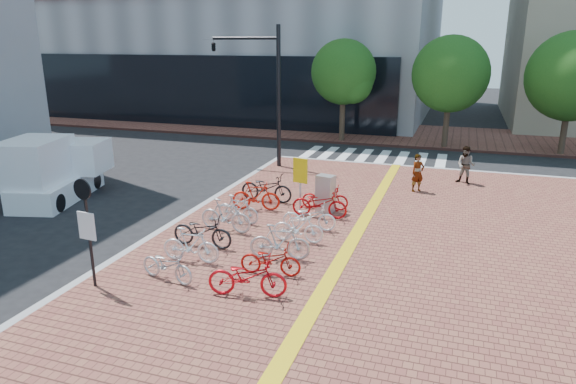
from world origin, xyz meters
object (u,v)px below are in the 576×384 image
(bike_4, at_px, (238,209))
(notice_sign, at_px, (87,220))
(bike_7, at_px, (247,276))
(yellow_sign, at_px, (300,176))
(bike_11, at_px, (309,217))
(bike_1, at_px, (191,245))
(pedestrian_a, at_px, (418,173))
(pedestrian_b, at_px, (466,165))
(bike_3, at_px, (226,216))
(bike_6, at_px, (266,188))
(bike_8, at_px, (270,260))
(utility_box, at_px, (325,193))
(bike_13, at_px, (325,197))
(bike_2, at_px, (202,231))
(box_truck, at_px, (54,171))
(traffic_light_pole, at_px, (248,70))
(bike_9, at_px, (280,242))
(bike_0, at_px, (167,265))
(bike_12, at_px, (320,203))
(bike_10, at_px, (298,228))
(bike_5, at_px, (256,196))

(bike_4, bearing_deg, notice_sign, 172.11)
(bike_7, bearing_deg, yellow_sign, -6.07)
(bike_11, bearing_deg, bike_1, 135.85)
(pedestrian_a, distance_m, pedestrian_b, 2.60)
(bike_3, distance_m, bike_6, 3.39)
(bike_7, relative_size, bike_8, 1.19)
(bike_6, distance_m, notice_sign, 8.13)
(bike_6, distance_m, utility_box, 2.43)
(bike_8, height_order, pedestrian_b, pedestrian_b)
(bike_8, distance_m, pedestrian_b, 11.88)
(bike_1, bearing_deg, bike_4, -2.89)
(bike_7, height_order, bike_13, bike_7)
(bike_2, relative_size, bike_7, 0.99)
(pedestrian_a, bearing_deg, bike_3, -166.99)
(bike_13, height_order, box_truck, box_truck)
(bike_7, bearing_deg, traffic_light_pole, 10.57)
(bike_13, bearing_deg, bike_8, 174.92)
(bike_8, relative_size, bike_9, 0.95)
(bike_2, height_order, bike_11, bike_2)
(bike_2, bearing_deg, pedestrian_a, -34.64)
(bike_1, bearing_deg, bike_6, -3.96)
(bike_1, height_order, yellow_sign, yellow_sign)
(bike_4, height_order, utility_box, utility_box)
(pedestrian_a, bearing_deg, bike_11, -154.94)
(bike_0, xyz_separation_m, bike_12, (2.34, 5.90, 0.08))
(yellow_sign, relative_size, notice_sign, 0.72)
(bike_11, distance_m, pedestrian_a, 6.30)
(bike_4, relative_size, yellow_sign, 0.78)
(bike_3, xyz_separation_m, bike_12, (2.45, 2.27, -0.03))
(bike_1, xyz_separation_m, traffic_light_pole, (-3.01, 11.33, 4.01))
(bike_7, bearing_deg, bike_6, 5.63)
(bike_12, relative_size, box_truck, 0.41)
(bike_2, xyz_separation_m, bike_10, (2.55, 1.22, -0.02))
(bike_1, distance_m, bike_11, 4.13)
(bike_6, bearing_deg, pedestrian_b, -53.04)
(bike_9, distance_m, bike_10, 1.35)
(utility_box, bearing_deg, bike_4, -139.58)
(bike_2, height_order, pedestrian_a, pedestrian_a)
(bike_5, height_order, bike_13, bike_5)
(bike_11, bearing_deg, bike_6, 35.00)
(bike_7, xyz_separation_m, bike_11, (0.13, 4.69, -0.05))
(bike_5, relative_size, bike_10, 1.11)
(bike_11, bearing_deg, bike_13, -7.80)
(bike_2, xyz_separation_m, pedestrian_a, (5.42, 7.92, 0.27))
(utility_box, distance_m, notice_sign, 8.50)
(notice_sign, bearing_deg, bike_9, 38.64)
(bike_7, height_order, notice_sign, notice_sign)
(bike_3, height_order, pedestrian_b, pedestrian_b)
(pedestrian_a, bearing_deg, bike_10, -151.16)
(bike_2, xyz_separation_m, utility_box, (2.57, 4.31, 0.16))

